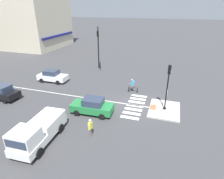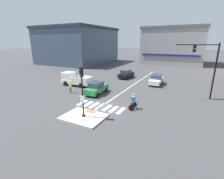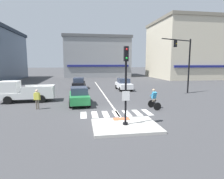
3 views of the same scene
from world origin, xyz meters
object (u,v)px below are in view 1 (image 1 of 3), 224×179
signal_pole (168,84)px  cyclist (133,85)px  pedestrian_at_curb_left (90,127)px  car_green_westbound_near (92,106)px  traffic_light_mast (98,43)px  car_white_eastbound_far (52,76)px  car_black_westbound_distant (2,92)px  pickup_truck_white_cross_left (36,134)px

signal_pole → cyclist: size_ratio=2.75×
pedestrian_at_curb_left → car_green_westbound_near: bearing=21.2°
traffic_light_mast → car_white_eastbound_far: bearing=147.6°
traffic_light_mast → pedestrian_at_curb_left: bearing=-160.6°
car_black_westbound_distant → cyclist: cyclist is taller
pickup_truck_white_cross_left → cyclist: pickup_truck_white_cross_left is taller
signal_pole → car_green_westbound_near: (-2.82, 6.74, -2.12)m
traffic_light_mast → pickup_truck_white_cross_left: size_ratio=1.31×
car_white_eastbound_far → car_black_westbound_distant: same height
signal_pole → pedestrian_at_curb_left: signal_pole is taller
car_green_westbound_near → cyclist: size_ratio=2.49×
car_black_westbound_distant → cyclist: (6.42, -13.75, 0.06)m
car_green_westbound_near → pedestrian_at_curb_left: size_ratio=2.51×
traffic_light_mast → car_black_westbound_distant: (-13.08, 6.65, -3.63)m
signal_pole → traffic_light_mast: 15.12m
pickup_truck_white_cross_left → pedestrian_at_curb_left: (2.15, -3.48, 0.00)m
car_white_eastbound_far → pedestrian_at_curb_left: (-9.59, -10.02, 0.17)m
traffic_light_mast → pickup_truck_white_cross_left: bearing=-173.0°
car_green_westbound_near → cyclist: bearing=-23.2°
signal_pole → pedestrian_at_curb_left: (-6.24, 5.42, -1.95)m
car_black_westbound_distant → traffic_light_mast: bearing=-26.9°
cyclist → car_green_westbound_near: bearing=156.8°
car_white_eastbound_far → cyclist: 11.37m
traffic_light_mast → pickup_truck_white_cross_left: (-18.47, -2.27, -3.46)m
cyclist → pedestrian_at_curb_left: 9.75m
traffic_light_mast → pedestrian_at_curb_left: 17.65m
pickup_truck_white_cross_left → car_black_westbound_distant: bearing=58.9°
car_white_eastbound_far → cyclist: bearing=-89.7°
cyclist → traffic_light_mast: bearing=46.8°
car_black_westbound_distant → car_green_westbound_near: bearing=-89.1°
car_white_eastbound_far → pickup_truck_white_cross_left: (-11.74, -6.54, 0.17)m
car_white_eastbound_far → pickup_truck_white_cross_left: size_ratio=0.80×
traffic_light_mast → cyclist: bearing=-133.2°
signal_pole → car_green_westbound_near: size_ratio=1.10×
car_green_westbound_near → pickup_truck_white_cross_left: (-5.57, 2.16, 0.17)m
car_white_eastbound_far → signal_pole: bearing=-102.2°
signal_pole → pedestrian_at_curb_left: 8.49m
signal_pole → car_black_westbound_distant: bearing=99.6°
car_green_westbound_near → car_white_eastbound_far: 10.66m
traffic_light_mast → car_black_westbound_distant: traffic_light_mast is taller
car_green_westbound_near → car_black_westbound_distant: same height
car_black_westbound_distant → car_white_eastbound_far: bearing=-20.5°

